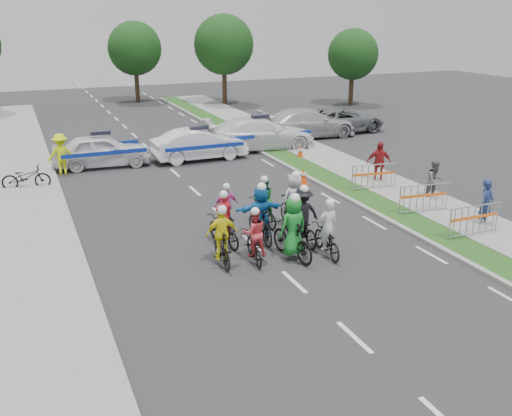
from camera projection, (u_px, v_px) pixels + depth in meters
name	position (u px, v px, depth m)	size (l,w,h in m)	color
ground	(294.00, 282.00, 15.38)	(90.00, 90.00, 0.00)	#28282B
curb_right	(355.00, 203.00, 21.60)	(0.20, 60.00, 0.12)	gray
grass_strip	(371.00, 200.00, 21.86)	(1.20, 60.00, 0.11)	#194315
sidewalk_right	(409.00, 195.00, 22.52)	(2.40, 60.00, 0.13)	gray
sidewalk_left	(29.00, 250.00, 17.30)	(3.00, 60.00, 0.13)	gray
rider_0	(327.00, 236.00, 16.92)	(0.79, 1.81, 1.80)	black
rider_1	(293.00, 234.00, 16.59)	(0.94, 2.01, 2.05)	black
rider_2	(254.00, 241.00, 16.48)	(0.83, 1.73, 1.69)	black
rider_3	(222.00, 242.00, 16.26)	(0.95, 1.77, 1.82)	black
rider_4	(302.00, 221.00, 17.77)	(1.07, 1.89, 1.93)	black
rider_5	(261.00, 217.00, 17.85)	(1.57, 1.88, 1.96)	black
rider_6	(223.00, 227.00, 17.67)	(0.92, 1.85, 1.80)	black
rider_7	(294.00, 206.00, 18.97)	(0.85, 1.92, 2.01)	black
rider_8	(263.00, 207.00, 19.30)	(0.79, 1.78, 1.77)	black
rider_9	(226.00, 212.00, 18.85)	(0.83, 1.58, 1.66)	black
police_car_0	(102.00, 151.00, 26.66)	(1.80, 4.48, 1.53)	white
police_car_1	(199.00, 145.00, 27.89)	(1.60, 4.60, 1.52)	white
police_car_2	(260.00, 134.00, 30.00)	(2.35, 5.77, 1.68)	white
civilian_sedan	(308.00, 123.00, 32.93)	(2.31, 5.68, 1.65)	#B7B7BC
civilian_suv	(342.00, 120.00, 34.32)	(2.49, 5.40, 1.50)	slate
spectator_0	(486.00, 203.00, 19.10)	(0.60, 0.40, 1.66)	navy
spectator_1	(435.00, 180.00, 21.87)	(0.76, 0.59, 1.57)	#57565B
spectator_2	(379.00, 163.00, 24.01)	(1.04, 0.43, 1.78)	maroon
marshal_hiviz	(61.00, 154.00, 25.36)	(1.18, 0.68, 1.83)	#DEF90D
barrier_0	(474.00, 222.00, 18.19)	(2.00, 0.50, 1.12)	#A5A8AD
barrier_1	(424.00, 200.00, 20.35)	(2.00, 0.50, 1.12)	#A5A8AD
barrier_2	(374.00, 178.00, 23.05)	(2.00, 0.50, 1.12)	#A5A8AD
cone_0	(303.00, 176.00, 24.03)	(0.40, 0.40, 0.70)	#F24C0C
cone_1	(300.00, 152.00, 28.17)	(0.40, 0.40, 0.70)	#F24C0C
parked_bike	(26.00, 177.00, 23.31)	(0.67, 1.91, 1.00)	black
tree_1	(224.00, 45.00, 43.33)	(4.55, 4.55, 6.82)	#382619
tree_2	(353.00, 54.00, 43.41)	(3.85, 3.85, 5.77)	#382619
tree_4	(135.00, 48.00, 44.70)	(4.20, 4.20, 6.30)	#382619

